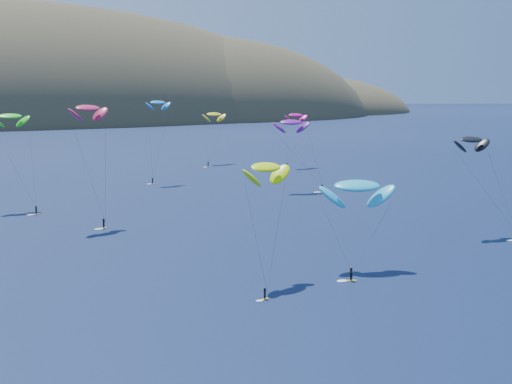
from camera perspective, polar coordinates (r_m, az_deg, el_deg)
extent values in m
ellipsoid|color=#3D3526|center=(615.26, -4.71, 5.16)|extent=(320.00, 220.00, 156.00)
ellipsoid|color=#3D3526|center=(702.50, 3.29, 5.96)|extent=(240.00, 180.00, 84.00)
cube|color=gold|center=(94.58, 0.71, -8.56)|extent=(1.28, 0.77, 0.07)
cylinder|color=black|center=(94.36, 0.71, -8.11)|extent=(0.29, 0.29, 1.32)
sphere|color=#8C6047|center=(94.14, 0.71, -7.66)|extent=(0.22, 0.22, 0.22)
ellipsoid|color=#D6FF07|center=(101.59, 0.81, 2.00)|extent=(9.44, 6.80, 4.79)
cube|color=gold|center=(161.50, -17.17, -1.71)|extent=(1.55, 0.66, 0.08)
cylinder|color=black|center=(161.34, -17.18, -1.38)|extent=(0.35, 0.35, 1.60)
sphere|color=#8C6047|center=(161.18, -17.20, -1.05)|extent=(0.27, 0.27, 0.27)
ellipsoid|color=#26D01B|center=(169.38, -19.09, 5.76)|extent=(8.66, 5.02, 4.56)
cube|color=gold|center=(203.25, -8.27, 0.66)|extent=(1.41, 0.64, 0.07)
cylinder|color=black|center=(203.13, -8.28, 0.90)|extent=(0.32, 0.32, 1.45)
sphere|color=#8C6047|center=(203.02, -8.28, 1.13)|extent=(0.24, 0.24, 0.24)
ellipsoid|color=blue|center=(204.61, -7.85, 7.12)|extent=(7.82, 4.72, 4.08)
cube|color=gold|center=(103.91, 7.61, -7.04)|extent=(1.62, 0.93, 0.09)
cylinder|color=black|center=(103.65, 7.62, -6.52)|extent=(0.37, 0.37, 1.67)
sphere|color=#8C6047|center=(103.40, 7.63, -6.01)|extent=(0.28, 0.28, 0.28)
ellipsoid|color=#1FACD3|center=(109.86, 8.09, 0.50)|extent=(12.10, 8.40, 6.16)
cube|color=gold|center=(186.43, 5.30, 0.00)|extent=(1.70, 0.85, 0.09)
cylinder|color=black|center=(186.28, 5.31, 0.31)|extent=(0.38, 0.38, 1.74)
sphere|color=#8C6047|center=(186.13, 5.31, 0.62)|extent=(0.29, 0.29, 0.29)
ellipsoid|color=#671183|center=(187.40, 2.82, 5.60)|extent=(9.99, 6.39, 5.15)
ellipsoid|color=black|center=(139.13, 16.85, 4.05)|extent=(7.73, 3.60, 4.31)
cube|color=gold|center=(239.19, 2.49, 1.94)|extent=(1.43, 0.57, 0.08)
cylinder|color=black|center=(239.09, 2.49, 2.15)|extent=(0.33, 0.33, 1.49)
sphere|color=#8C6047|center=(238.99, 2.50, 2.35)|extent=(0.25, 0.25, 0.25)
ellipsoid|color=#B40665|center=(241.95, 3.20, 6.16)|extent=(9.17, 5.12, 4.87)
cube|color=gold|center=(142.81, -12.08, -2.83)|extent=(1.59, 1.05, 0.09)
cylinder|color=black|center=(142.62, -12.09, -2.45)|extent=(0.36, 0.36, 1.65)
sphere|color=#8C6047|center=(142.45, -12.10, -2.07)|extent=(0.28, 0.28, 0.28)
ellipsoid|color=#BB1F46|center=(144.72, -13.30, 6.56)|extent=(9.48, 7.22, 4.80)
cube|color=gold|center=(242.29, -3.85, 2.01)|extent=(1.48, 0.63, 0.08)
cylinder|color=black|center=(242.19, -3.85, 2.23)|extent=(0.34, 0.34, 1.54)
sphere|color=#8C6047|center=(242.09, -3.86, 2.44)|extent=(0.26, 0.26, 0.26)
ellipsoid|color=yellow|center=(253.36, -3.38, 6.23)|extent=(9.35, 5.38, 4.93)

